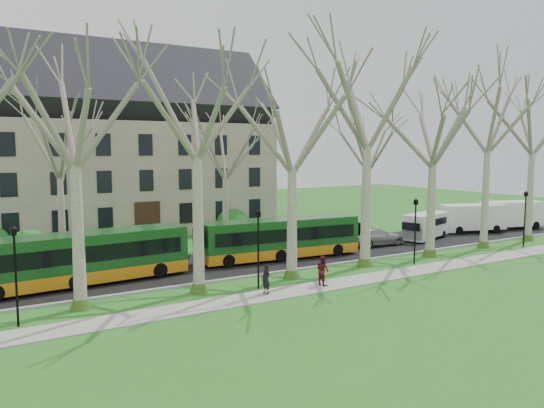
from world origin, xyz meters
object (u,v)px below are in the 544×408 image
(bus_follow, at_px, (281,238))
(van_c, at_px, (512,215))
(bus_lead, at_px, (81,258))
(sedan, at_px, (375,236))
(van_b, at_px, (472,218))
(pedestrian_b, at_px, (323,270))
(pedestrian_a, at_px, (266,279))
(van_a, at_px, (426,226))

(bus_follow, xyz_separation_m, van_c, (26.23, 0.16, -0.13))
(bus_lead, bearing_deg, sedan, -2.95)
(bus_follow, height_order, van_b, bus_follow)
(pedestrian_b, bearing_deg, bus_follow, -16.99)
(van_c, height_order, pedestrian_a, van_c)
(bus_lead, bearing_deg, van_b, -2.59)
(van_b, height_order, pedestrian_b, van_b)
(van_b, bearing_deg, pedestrian_a, -143.54)
(bus_follow, xyz_separation_m, sedan, (9.02, 0.26, -0.72))
(sedan, distance_m, van_a, 5.64)
(pedestrian_a, bearing_deg, sedan, 110.30)
(van_a, relative_size, pedestrian_b, 3.00)
(van_a, relative_size, van_c, 0.84)
(van_a, relative_size, van_b, 0.87)
(bus_follow, bearing_deg, van_c, 5.17)
(bus_lead, relative_size, van_a, 2.38)
(van_b, relative_size, van_c, 0.97)
(sedan, distance_m, van_b, 12.19)
(sedan, xyz_separation_m, pedestrian_a, (-14.55, -7.59, 0.08))
(bus_lead, bearing_deg, van_a, -3.27)
(van_c, bearing_deg, van_a, -163.73)
(bus_follow, xyz_separation_m, pedestrian_a, (-5.53, -7.33, -0.63))
(van_c, bearing_deg, bus_lead, -162.94)
(bus_lead, height_order, van_a, bus_lead)
(sedan, relative_size, van_a, 0.98)
(sedan, distance_m, pedestrian_a, 16.41)
(van_c, bearing_deg, bus_follow, -163.10)
(bus_lead, xyz_separation_m, pedestrian_a, (7.86, -7.13, -0.70))
(sedan, bearing_deg, van_c, -87.52)
(van_a, xyz_separation_m, van_b, (6.54, 0.51, 0.16))
(bus_lead, distance_m, van_a, 28.04)
(bus_follow, relative_size, sedan, 2.32)
(van_a, xyz_separation_m, van_c, (11.59, -0.05, 0.20))
(van_a, height_order, van_c, van_c)
(sedan, xyz_separation_m, van_a, (5.63, -0.04, 0.39))
(sedan, bearing_deg, van_a, -87.61)
(bus_lead, xyz_separation_m, pedestrian_b, (11.48, -7.23, -0.66))
(bus_lead, distance_m, bus_follow, 13.39)
(bus_lead, distance_m, van_c, 39.62)
(pedestrian_a, bearing_deg, bus_follow, 135.74)
(van_b, xyz_separation_m, van_c, (5.05, -0.56, 0.04))
(sedan, relative_size, van_b, 0.85)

